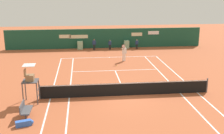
# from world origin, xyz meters

# --- Properties ---
(ground_plane) EXTENTS (80.00, 80.00, 0.01)m
(ground_plane) POSITION_xyz_m (-0.00, 0.58, 0.00)
(ground_plane) COLOR #B25633
(tennis_net) EXTENTS (12.10, 0.10, 1.07)m
(tennis_net) POSITION_xyz_m (0.00, 0.00, 0.51)
(tennis_net) COLOR #4C4C51
(tennis_net) RESTS_ON ground_plane
(sponsor_back_wall) EXTENTS (25.00, 1.02, 2.46)m
(sponsor_back_wall) POSITION_xyz_m (-0.03, 16.97, 1.19)
(sponsor_back_wall) COLOR #194C38
(sponsor_back_wall) RESTS_ON ground_plane
(umpire_chair) EXTENTS (1.00, 1.00, 2.59)m
(umpire_chair) POSITION_xyz_m (-6.47, -0.52, 1.65)
(umpire_chair) COLOR #47474C
(umpire_chair) RESTS_ON ground_plane
(player_bench) EXTENTS (0.54, 1.34, 0.88)m
(player_bench) POSITION_xyz_m (-6.46, -2.78, 0.51)
(player_bench) COLOR #38383D
(player_bench) RESTS_ON ground_plane
(equipment_bag) EXTENTS (0.99, 0.53, 0.32)m
(equipment_bag) POSITION_xyz_m (-6.28, -3.94, 0.16)
(equipment_bag) COLOR blue
(equipment_bag) RESTS_ON ground_plane
(player_on_baseline) EXTENTS (0.60, 0.73, 1.88)m
(player_on_baseline) POSITION_xyz_m (1.35, 9.80, 1.00)
(player_on_baseline) COLOR white
(player_on_baseline) RESTS_ON ground_plane
(ball_kid_right_post) EXTENTS (0.41, 0.19, 1.24)m
(ball_kid_right_post) POSITION_xyz_m (0.47, 15.73, 0.71)
(ball_kid_right_post) COLOR black
(ball_kid_right_post) RESTS_ON ground_plane
(ball_kid_left_post) EXTENTS (0.46, 0.19, 1.38)m
(ball_kid_left_post) POSITION_xyz_m (-1.48, 15.73, 0.80)
(ball_kid_left_post) COLOR black
(ball_kid_left_post) RESTS_ON ground_plane
(ball_kid_centre_post) EXTENTS (0.41, 0.19, 1.24)m
(ball_kid_centre_post) POSITION_xyz_m (3.87, 15.73, 0.72)
(ball_kid_centre_post) COLOR black
(ball_kid_centre_post) RESTS_ON ground_plane
(tennis_ball_mid_court) EXTENTS (0.07, 0.07, 0.07)m
(tennis_ball_mid_court) POSITION_xyz_m (0.36, 8.00, 0.03)
(tennis_ball_mid_court) COLOR #CCE033
(tennis_ball_mid_court) RESTS_ON ground_plane
(tennis_ball_by_sideline) EXTENTS (0.07, 0.07, 0.07)m
(tennis_ball_by_sideline) POSITION_xyz_m (0.54, 1.60, 0.03)
(tennis_ball_by_sideline) COLOR #CCE033
(tennis_ball_by_sideline) RESTS_ON ground_plane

